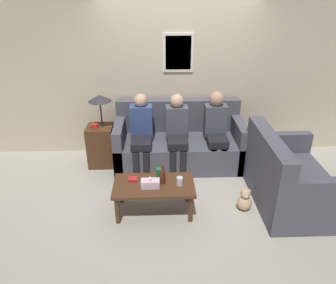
{
  "coord_description": "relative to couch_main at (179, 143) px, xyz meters",
  "views": [
    {
      "loc": [
        -0.34,
        -4.2,
        2.7
      ],
      "look_at": [
        -0.2,
        -0.13,
        0.7
      ],
      "focal_mm": 35.0,
      "sensor_mm": 36.0,
      "label": 1
    }
  ],
  "objects": [
    {
      "name": "wall_back",
      "position": [
        0.0,
        0.48,
        0.97
      ],
      "size": [
        9.0,
        0.08,
        2.6
      ],
      "color": "beige",
      "rests_on": "ground_plane"
    },
    {
      "name": "side_table_with_lamp",
      "position": [
        -1.25,
        -0.03,
        0.08
      ],
      "size": [
        0.43,
        0.4,
        1.18
      ],
      "color": "#4C2D19",
      "rests_on": "ground_plane"
    },
    {
      "name": "book_stack",
      "position": [
        -0.67,
        -1.2,
        0.1
      ],
      "size": [
        0.12,
        0.1,
        0.03
      ],
      "color": "red",
      "rests_on": "coffee_table"
    },
    {
      "name": "wine_bottle",
      "position": [
        -0.29,
        -1.28,
        0.18
      ],
      "size": [
        0.07,
        0.07,
        0.26
      ],
      "color": "#562319",
      "rests_on": "coffee_table"
    },
    {
      "name": "couch_main",
      "position": [
        0.0,
        0.0,
        0.0
      ],
      "size": [
        2.02,
        0.92,
        0.98
      ],
      "color": "#4C4C56",
      "rests_on": "ground_plane"
    },
    {
      "name": "ground_plane",
      "position": [
        0.0,
        -0.55,
        -0.33
      ],
      "size": [
        16.0,
        16.0,
        0.0
      ],
      "primitive_type": "plane",
      "color": "#ADA899"
    },
    {
      "name": "coffee_table",
      "position": [
        -0.4,
        -1.3,
        0.02
      ],
      "size": [
        1.02,
        0.55,
        0.41
      ],
      "color": "#4C2D19",
      "rests_on": "ground_plane"
    },
    {
      "name": "drinking_glass",
      "position": [
        -0.08,
        -1.33,
        0.14
      ],
      "size": [
        0.08,
        0.08,
        0.11
      ],
      "color": "silver",
      "rests_on": "coffee_table"
    },
    {
      "name": "teddy_bear",
      "position": [
        0.78,
        -1.31,
        -0.2
      ],
      "size": [
        0.2,
        0.2,
        0.31
      ],
      "color": "tan",
      "rests_on": "ground_plane"
    },
    {
      "name": "person_middle",
      "position": [
        -0.04,
        -0.18,
        0.31
      ],
      "size": [
        0.34,
        0.61,
        1.18
      ],
      "color": "black",
      "rests_on": "ground_plane"
    },
    {
      "name": "person_left",
      "position": [
        -0.59,
        -0.17,
        0.31
      ],
      "size": [
        0.34,
        0.62,
        1.19
      ],
      "color": "black",
      "rests_on": "ground_plane"
    },
    {
      "name": "tissue_box",
      "position": [
        -0.44,
        -1.36,
        0.13
      ],
      "size": [
        0.23,
        0.12,
        0.15
      ],
      "color": "silver",
      "rests_on": "coffee_table"
    },
    {
      "name": "soda_can",
      "position": [
        -0.34,
        -1.13,
        0.14
      ],
      "size": [
        0.07,
        0.07,
        0.12
      ],
      "color": "#197A38",
      "rests_on": "coffee_table"
    },
    {
      "name": "couch_side",
      "position": [
        1.36,
        -1.16,
        0.0
      ],
      "size": [
        0.92,
        1.38,
        0.98
      ],
      "rotation": [
        0.0,
        0.0,
        1.57
      ],
      "color": "#4C4C56",
      "rests_on": "ground_plane"
    },
    {
      "name": "person_right",
      "position": [
        0.57,
        -0.14,
        0.33
      ],
      "size": [
        0.34,
        0.6,
        1.21
      ],
      "color": "black",
      "rests_on": "ground_plane"
    }
  ]
}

